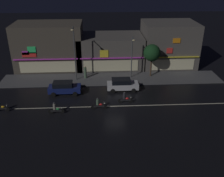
{
  "coord_description": "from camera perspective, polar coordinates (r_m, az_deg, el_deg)",
  "views": [
    {
      "loc": [
        -1.82,
        -27.12,
        15.7
      ],
      "look_at": [
        -0.28,
        2.0,
        1.47
      ],
      "focal_mm": 40.6,
      "sensor_mm": 36.0,
      "label": 1
    }
  ],
  "objects": [
    {
      "name": "streetlamp_mid",
      "position": [
        37.77,
        4.55,
        7.77
      ],
      "size": [
        0.44,
        1.64,
        6.34
      ],
      "color": "#47494C",
      "rests_on": "sidewalk_far"
    },
    {
      "name": "pedestrian_on_sidewalk",
      "position": [
        38.74,
        -6.03,
        3.61
      ],
      "size": [
        0.41,
        0.41,
        1.94
      ],
      "rotation": [
        0.0,
        0.0,
        4.51
      ],
      "color": "#4C664C",
      "rests_on": "sidewalk_far"
    },
    {
      "name": "storefront_right_block",
      "position": [
        44.59,
        12.58,
        9.72
      ],
      "size": [
        8.7,
        7.29,
        7.33
      ],
      "color": "#56514C",
      "rests_on": "ground"
    },
    {
      "name": "parked_car_trailing",
      "position": [
        34.7,
        -10.71,
        0.22
      ],
      "size": [
        4.3,
        1.98,
        1.67
      ],
      "color": "navy",
      "rests_on": "ground"
    },
    {
      "name": "traffic_cone",
      "position": [
        35.9,
        0.6,
        0.56
      ],
      "size": [
        0.36,
        0.36,
        0.55
      ],
      "primitive_type": "cone",
      "color": "orange",
      "rests_on": "ground"
    },
    {
      "name": "streetlamp_west",
      "position": [
        36.92,
        -8.45,
        8.53
      ],
      "size": [
        0.44,
        1.64,
        7.99
      ],
      "color": "#47494C",
      "rests_on": "sidewalk_far"
    },
    {
      "name": "motorcycle_following",
      "position": [
        30.3,
        -12.59,
        -4.51
      ],
      "size": [
        1.9,
        0.6,
        1.52
      ],
      "rotation": [
        0.0,
        0.0,
        3.25
      ],
      "color": "black",
      "rests_on": "ground"
    },
    {
      "name": "lane_divider_stripe",
      "position": [
        31.39,
        0.7,
        -4.0
      ],
      "size": [
        31.53,
        0.16,
        0.01
      ],
      "primitive_type": "cube",
      "color": "beige",
      "rests_on": "ground"
    },
    {
      "name": "motorcycle_opposite_lane",
      "position": [
        32.78,
        -23.81,
        -3.79
      ],
      "size": [
        1.9,
        0.6,
        1.52
      ],
      "rotation": [
        0.0,
        0.0,
        3.11
      ],
      "color": "black",
      "rests_on": "ground"
    },
    {
      "name": "street_tree",
      "position": [
        38.78,
        8.99,
        7.93
      ],
      "size": [
        2.56,
        2.56,
        5.03
      ],
      "color": "#473323",
      "rests_on": "sidewalk_far"
    },
    {
      "name": "motorcycle_lead",
      "position": [
        31.87,
        2.95,
        -2.24
      ],
      "size": [
        1.9,
        0.6,
        1.52
      ],
      "rotation": [
        0.0,
        0.0,
        -0.05
      ],
      "color": "black",
      "rests_on": "ground"
    },
    {
      "name": "storefront_center_block",
      "position": [
        43.2,
        -0.49,
        8.44
      ],
      "size": [
        10.82,
        7.01,
        5.34
      ],
      "color": "#56514C",
      "rests_on": "ground"
    },
    {
      "name": "ground_plane",
      "position": [
        31.39,
        0.7,
        -4.01
      ],
      "size": [
        140.0,
        140.0,
        0.0
      ],
      "primitive_type": "plane",
      "color": "black"
    },
    {
      "name": "parked_car_near_kerb",
      "position": [
        35.05,
        2.32,
        0.95
      ],
      "size": [
        4.3,
        1.98,
        1.67
      ],
      "color": "silver",
      "rests_on": "ground"
    },
    {
      "name": "sidewalk_far",
      "position": [
        38.73,
        -0.08,
        2.2
      ],
      "size": [
        33.19,
        4.66,
        0.14
      ],
      "primitive_type": "cube",
      "color": "#4C4C4F",
      "rests_on": "ground"
    },
    {
      "name": "storefront_left_block",
      "position": [
        43.39,
        -13.9,
        9.23
      ],
      "size": [
        10.83,
        6.54,
        7.47
      ],
      "color": "#4C443A",
      "rests_on": "ground"
    },
    {
      "name": "motorcycle_trailing_far",
      "position": [
        30.54,
        -3.06,
        -3.6
      ],
      "size": [
        1.9,
        0.6,
        1.52
      ],
      "rotation": [
        0.0,
        0.0,
        3.09
      ],
      "color": "black",
      "rests_on": "ground"
    }
  ]
}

